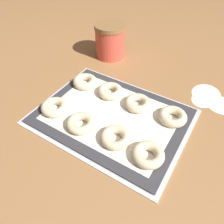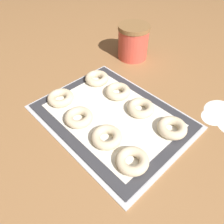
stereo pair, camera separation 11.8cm
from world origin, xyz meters
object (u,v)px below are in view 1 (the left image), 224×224
at_px(bagel_back_far_left, 85,82).
at_px(bagel_back_far_right, 173,117).
at_px(bagel_front_mid_left, 81,123).
at_px(bagel_back_mid_left, 110,91).
at_px(baking_tray, 112,117).
at_px(bagel_front_mid_right, 116,137).
at_px(bagel_back_mid_right, 138,103).
at_px(bagel_front_far_right, 148,155).
at_px(bagel_front_far_left, 55,107).
at_px(flour_canister, 110,41).

height_order(bagel_back_far_left, bagel_back_far_right, same).
relative_size(bagel_front_mid_left, bagel_back_mid_left, 1.00).
relative_size(baking_tray, bagel_front_mid_right, 5.41).
distance_m(baking_tray, bagel_back_far_left, 0.18).
bearing_deg(bagel_back_mid_right, bagel_front_far_right, -55.16).
bearing_deg(bagel_front_far_left, bagel_back_mid_right, 35.99).
xyz_separation_m(bagel_front_mid_right, bagel_back_far_left, (-0.22, 0.16, 0.00)).
bearing_deg(bagel_front_far_left, bagel_front_mid_right, -0.49).
bearing_deg(bagel_back_far_left, bagel_front_far_left, -89.84).
distance_m(bagel_front_mid_left, bagel_back_mid_right, 0.19).
bearing_deg(bagel_front_far_left, flour_canister, 96.18).
bearing_deg(bagel_back_mid_right, flour_canister, 136.84).
xyz_separation_m(bagel_front_far_left, bagel_back_far_left, (-0.00, 0.16, 0.00)).
distance_m(bagel_front_mid_right, bagel_back_far_right, 0.19).
distance_m(bagel_back_far_left, bagel_back_mid_left, 0.10).
bearing_deg(flour_canister, bagel_front_mid_left, -69.09).
relative_size(bagel_front_mid_right, bagel_back_mid_left, 1.00).
relative_size(bagel_front_far_right, bagel_back_far_right, 1.00).
distance_m(bagel_front_mid_right, bagel_back_mid_right, 0.16).
bearing_deg(bagel_front_far_left, baking_tray, 25.10).
relative_size(bagel_front_mid_left, flour_canister, 0.62).
height_order(bagel_back_mid_left, flour_canister, flour_canister).
xyz_separation_m(bagel_front_far_right, bagel_back_far_left, (-0.32, 0.16, 0.00)).
bearing_deg(bagel_front_far_left, bagel_back_far_right, 25.49).
xyz_separation_m(bagel_front_far_left, flour_canister, (-0.04, 0.39, 0.04)).
bearing_deg(bagel_back_far_left, bagel_front_mid_left, -56.27).
xyz_separation_m(bagel_front_far_left, bagel_back_far_right, (0.33, 0.16, 0.00)).
relative_size(bagel_front_far_left, bagel_back_far_right, 1.00).
height_order(bagel_front_mid_left, bagel_front_mid_right, same).
height_order(bagel_front_mid_left, bagel_back_mid_right, same).
distance_m(bagel_front_far_left, bagel_back_mid_left, 0.19).
xyz_separation_m(bagel_front_far_right, bagel_back_far_right, (0.00, 0.16, 0.00)).
xyz_separation_m(bagel_back_mid_left, flour_canister, (-0.15, 0.23, 0.04)).
xyz_separation_m(bagel_back_mid_left, bagel_back_far_right, (0.22, -0.00, 0.00)).
distance_m(bagel_back_far_right, flour_canister, 0.44).
height_order(baking_tray, flour_canister, flour_canister).
xyz_separation_m(bagel_front_mid_left, bagel_front_mid_right, (0.11, 0.01, 0.00)).
height_order(baking_tray, bagel_back_far_left, bagel_back_far_left).
distance_m(bagel_front_mid_right, flour_canister, 0.47).
relative_size(bagel_front_mid_left, bagel_back_far_left, 1.00).
relative_size(baking_tray, bagel_front_far_left, 5.41).
bearing_deg(bagel_front_far_right, flour_canister, 132.54).
bearing_deg(bagel_front_mid_right, bagel_back_far_right, 56.79).
bearing_deg(bagel_front_mid_left, bagel_front_far_right, 1.30).
xyz_separation_m(bagel_back_far_left, bagel_back_mid_right, (0.21, -0.00, 0.00)).
bearing_deg(bagel_back_mid_right, baking_tray, -122.09).
relative_size(bagel_back_mid_left, bagel_back_far_right, 1.00).
relative_size(bagel_front_far_left, bagel_back_mid_right, 1.00).
distance_m(bagel_front_mid_right, bagel_front_far_right, 0.10).
distance_m(bagel_front_far_right, bagel_back_far_right, 0.16).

